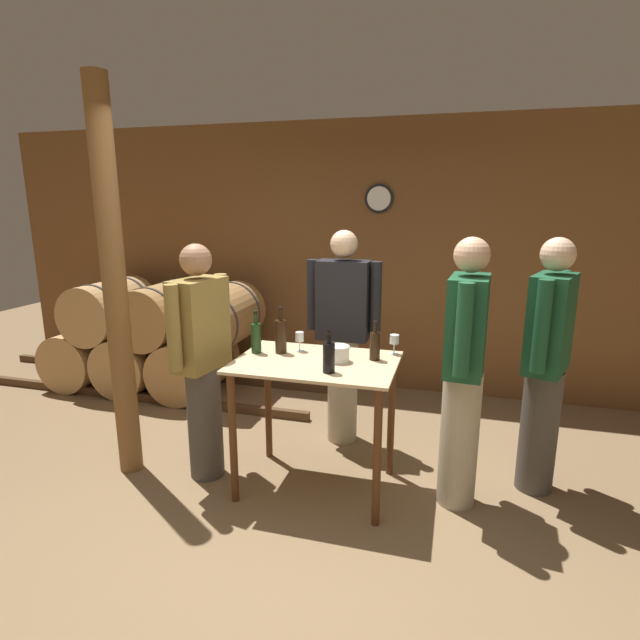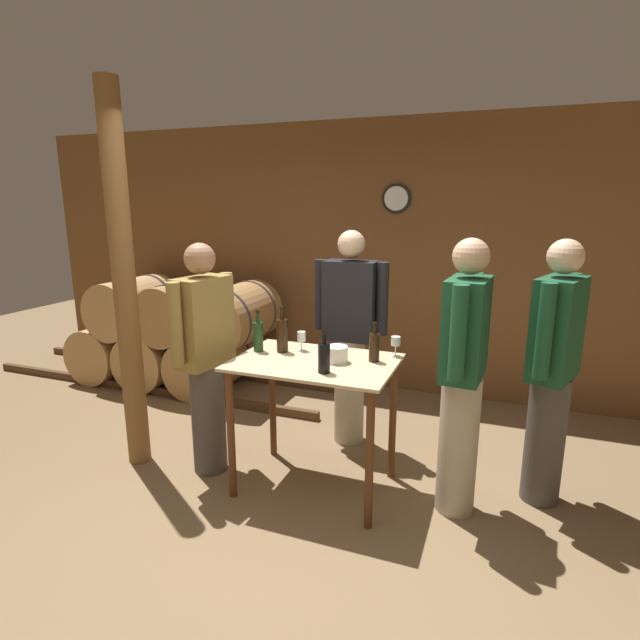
# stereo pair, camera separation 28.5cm
# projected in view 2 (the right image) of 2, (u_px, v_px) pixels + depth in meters

# --- Properties ---
(ground_plane) EXTENTS (14.00, 14.00, 0.00)m
(ground_plane) POSITION_uv_depth(u_px,v_px,m) (286.00, 524.00, 3.03)
(ground_plane) COLOR brown
(back_wall) EXTENTS (8.40, 0.08, 2.70)m
(back_wall) POSITION_uv_depth(u_px,v_px,m) (388.00, 259.00, 5.00)
(back_wall) COLOR brown
(back_wall) RESTS_ON ground_plane
(barrel_rack) EXTENTS (3.92, 0.87, 1.13)m
(barrel_rack) POSITION_uv_depth(u_px,v_px,m) (172.00, 334.00, 5.28)
(barrel_rack) COLOR #4C331E
(barrel_rack) RESTS_ON ground_plane
(tasting_table) EXTENTS (1.05, 0.73, 0.91)m
(tasting_table) POSITION_uv_depth(u_px,v_px,m) (315.00, 386.00, 3.28)
(tasting_table) COLOR #D1B284
(tasting_table) RESTS_ON ground_plane
(wooden_post) EXTENTS (0.16, 0.16, 2.70)m
(wooden_post) POSITION_uv_depth(u_px,v_px,m) (124.00, 284.00, 3.48)
(wooden_post) COLOR brown
(wooden_post) RESTS_ON ground_plane
(wine_bottle_far_left) EXTENTS (0.07, 0.07, 0.29)m
(wine_bottle_far_left) POSITION_uv_depth(u_px,v_px,m) (258.00, 335.00, 3.42)
(wine_bottle_far_left) COLOR #193819
(wine_bottle_far_left) RESTS_ON tasting_table
(wine_bottle_left) EXTENTS (0.08, 0.08, 0.32)m
(wine_bottle_left) POSITION_uv_depth(u_px,v_px,m) (282.00, 335.00, 3.40)
(wine_bottle_left) COLOR black
(wine_bottle_left) RESTS_ON tasting_table
(wine_bottle_center) EXTENTS (0.07, 0.07, 0.26)m
(wine_bottle_center) POSITION_uv_depth(u_px,v_px,m) (324.00, 357.00, 2.99)
(wine_bottle_center) COLOR black
(wine_bottle_center) RESTS_ON tasting_table
(wine_bottle_right) EXTENTS (0.07, 0.07, 0.26)m
(wine_bottle_right) POSITION_uv_depth(u_px,v_px,m) (374.00, 346.00, 3.21)
(wine_bottle_right) COLOR black
(wine_bottle_right) RESTS_ON tasting_table
(wine_glass_near_left) EXTENTS (0.06, 0.06, 0.14)m
(wine_glass_near_left) POSITION_uv_depth(u_px,v_px,m) (301.00, 337.00, 3.44)
(wine_glass_near_left) COLOR silver
(wine_glass_near_left) RESTS_ON tasting_table
(wine_glass_near_center) EXTENTS (0.06, 0.06, 0.14)m
(wine_glass_near_center) POSITION_uv_depth(u_px,v_px,m) (396.00, 342.00, 3.31)
(wine_glass_near_center) COLOR silver
(wine_glass_near_center) RESTS_ON tasting_table
(ice_bucket) EXTENTS (0.14, 0.14, 0.10)m
(ice_bucket) POSITION_uv_depth(u_px,v_px,m) (337.00, 354.00, 3.20)
(ice_bucket) COLOR white
(ice_bucket) RESTS_ON tasting_table
(person_host) EXTENTS (0.25, 0.59, 1.72)m
(person_host) POSITION_uv_depth(u_px,v_px,m) (463.00, 374.00, 2.98)
(person_host) COLOR #B7AD93
(person_host) RESTS_ON ground_plane
(person_visitor_with_scarf) EXTENTS (0.34, 0.56, 1.70)m
(person_visitor_with_scarf) POSITION_uv_depth(u_px,v_px,m) (553.00, 369.00, 3.09)
(person_visitor_with_scarf) COLOR #4C4742
(person_visitor_with_scarf) RESTS_ON ground_plane
(person_visitor_bearded) EXTENTS (0.59, 0.24, 1.71)m
(person_visitor_bearded) POSITION_uv_depth(u_px,v_px,m) (350.00, 334.00, 3.91)
(person_visitor_bearded) COLOR #B7AD93
(person_visitor_bearded) RESTS_ON ground_plane
(person_visitor_near_door) EXTENTS (0.29, 0.58, 1.65)m
(person_visitor_near_door) POSITION_uv_depth(u_px,v_px,m) (205.00, 355.00, 3.47)
(person_visitor_near_door) COLOR #4C4742
(person_visitor_near_door) RESTS_ON ground_plane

